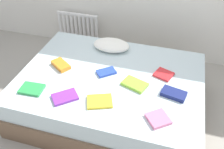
% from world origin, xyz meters
% --- Properties ---
extents(ground_plane, '(8.00, 8.00, 0.00)m').
position_xyz_m(ground_plane, '(0.00, 0.00, 0.00)').
color(ground_plane, '#9E998E').
extents(bed, '(2.00, 1.50, 0.50)m').
position_xyz_m(bed, '(0.00, 0.00, 0.25)').
color(bed, brown).
rests_on(bed, ground).
extents(radiator, '(0.65, 0.04, 0.45)m').
position_xyz_m(radiator, '(-0.89, 1.20, 0.35)').
color(radiator, white).
rests_on(radiator, ground).
extents(pillow, '(0.45, 0.30, 0.11)m').
position_xyz_m(pillow, '(-0.15, 0.52, 0.55)').
color(pillow, white).
rests_on(pillow, bed).
extents(textbook_blue, '(0.23, 0.22, 0.03)m').
position_xyz_m(textbook_blue, '(-0.06, 0.03, 0.51)').
color(textbook_blue, '#2847B7').
rests_on(textbook_blue, bed).
extents(textbook_pink, '(0.25, 0.25, 0.03)m').
position_xyz_m(textbook_pink, '(0.58, -0.47, 0.52)').
color(textbook_pink, pink).
rests_on(textbook_pink, bed).
extents(textbook_navy, '(0.26, 0.19, 0.04)m').
position_xyz_m(textbook_navy, '(0.68, -0.12, 0.52)').
color(textbook_navy, navy).
rests_on(textbook_navy, bed).
extents(textbook_orange, '(0.26, 0.23, 0.05)m').
position_xyz_m(textbook_orange, '(-0.59, -0.00, 0.52)').
color(textbook_orange, orange).
rests_on(textbook_orange, bed).
extents(textbook_yellow, '(0.29, 0.26, 0.03)m').
position_xyz_m(textbook_yellow, '(0.01, -0.41, 0.51)').
color(textbook_yellow, yellow).
rests_on(textbook_yellow, bed).
extents(textbook_red, '(0.23, 0.22, 0.03)m').
position_xyz_m(textbook_red, '(0.55, 0.17, 0.51)').
color(textbook_red, red).
rests_on(textbook_red, bed).
extents(textbook_purple, '(0.29, 0.28, 0.03)m').
position_xyz_m(textbook_purple, '(-0.33, -0.45, 0.51)').
color(textbook_purple, purple).
rests_on(textbook_purple, bed).
extents(textbook_lime, '(0.29, 0.23, 0.03)m').
position_xyz_m(textbook_lime, '(0.28, -0.08, 0.52)').
color(textbook_lime, '#8CC638').
rests_on(textbook_lime, bed).
extents(textbook_green, '(0.24, 0.18, 0.03)m').
position_xyz_m(textbook_green, '(-0.70, -0.44, 0.51)').
color(textbook_green, green).
rests_on(textbook_green, bed).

